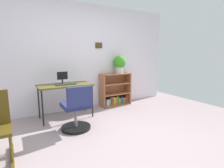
% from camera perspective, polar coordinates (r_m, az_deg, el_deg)
% --- Properties ---
extents(ground_plane, '(6.24, 6.24, 0.00)m').
position_cam_1_polar(ground_plane, '(2.72, 5.47, -19.70)').
color(ground_plane, gray).
extents(wall_back, '(5.20, 0.12, 2.49)m').
position_cam_1_polar(wall_back, '(4.29, -11.43, 8.41)').
color(wall_back, silver).
rests_on(wall_back, ground_plane).
extents(desk, '(1.08, 0.55, 0.71)m').
position_cam_1_polar(desk, '(3.75, -14.92, -0.98)').
color(desk, brown).
rests_on(desk, ground_plane).
extents(monitor, '(0.21, 0.19, 0.26)m').
position_cam_1_polar(monitor, '(3.78, -15.78, 1.71)').
color(monitor, '#262628').
rests_on(monitor, desk).
extents(keyboard, '(0.41, 0.12, 0.02)m').
position_cam_1_polar(keyboard, '(3.67, -14.61, -0.13)').
color(keyboard, '#282E2F').
rests_on(keyboard, desk).
extents(office_chair, '(0.52, 0.55, 0.81)m').
position_cam_1_polar(office_chair, '(3.15, -11.41, -8.70)').
color(office_chair, black).
rests_on(office_chair, ground_plane).
extents(bookshelf_low, '(0.80, 0.30, 0.84)m').
position_cam_1_polar(bookshelf_low, '(4.62, 0.88, -2.41)').
color(bookshelf_low, '#A1633C').
rests_on(bookshelf_low, ground_plane).
extents(potted_plant_on_shelf, '(0.32, 0.32, 0.45)m').
position_cam_1_polar(potted_plant_on_shelf, '(4.53, 2.40, 6.71)').
color(potted_plant_on_shelf, '#B7B2A8').
rests_on(potted_plant_on_shelf, bookshelf_low).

